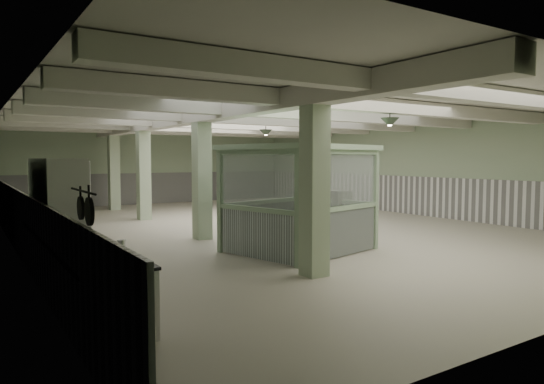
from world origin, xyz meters
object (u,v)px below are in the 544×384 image
prep_counter (75,266)px  guard_booth (299,179)px  walkin_cooler (58,221)px  filing_cabinet (339,216)px

prep_counter → guard_booth: 5.53m
prep_counter → walkin_cooler: size_ratio=2.27×
prep_counter → filing_cabinet: size_ratio=4.01×
walkin_cooler → prep_counter: bearing=-84.6°
walkin_cooler → filing_cabinet: size_ratio=1.77×
guard_booth → prep_counter: bearing=177.7°
prep_counter → walkin_cooler: walkin_cooler is taller
walkin_cooler → filing_cabinet: 6.95m
guard_booth → filing_cabinet: bearing=-0.1°
guard_booth → filing_cabinet: 1.90m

